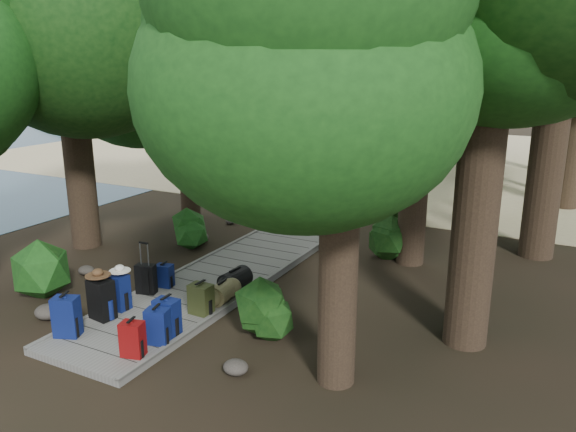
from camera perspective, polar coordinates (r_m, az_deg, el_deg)
The scene contains 50 objects.
ground at distance 12.76m, azimuth -4.33°, elevation -5.12°, with size 120.00×120.00×0.00m, color black.
sand_beach at distance 27.23m, azimuth 13.81°, elevation 5.64°, with size 40.00×22.00×0.02m, color #C9BB87.
water_bay at distance 52.20m, azimuth -20.11°, elevation 9.70°, with size 50.00×60.00×0.02m, color #2C4C5C.
distant_hill at distance 74.47m, azimuth -11.15°, elevation 11.82°, with size 32.00×16.00×12.00m, color black.
boardwalk at distance 13.54m, azimuth -2.10°, elevation -3.57°, with size 2.00×12.00×0.12m, color slate.
backpack_left_a at distance 9.96m, azimuth -21.59°, elevation -9.29°, with size 0.40×0.28×0.75m, color navy, non-canonical shape.
backpack_left_b at distance 10.39m, azimuth -18.44°, elevation -7.83°, with size 0.43×0.30×0.79m, color black, non-canonical shape.
backpack_left_c at distance 10.69m, azimuth -16.90°, elevation -7.22°, with size 0.39×0.28×0.72m, color navy, non-canonical shape.
backpack_left_d at distance 11.51m, azimuth -12.45°, elevation -5.82°, with size 0.33×0.24×0.50m, color navy, non-canonical shape.
backpack_right_a at distance 9.05m, azimuth -15.52°, elevation -11.79°, with size 0.34×0.24×0.61m, color maroon, non-canonical shape.
backpack_right_b at distance 9.31m, azimuth -13.13°, elevation -10.68°, with size 0.36×0.25×0.64m, color navy, non-canonical shape.
backpack_right_c at distance 9.56m, azimuth -12.20°, elevation -9.80°, with size 0.39×0.28×0.67m, color navy, non-canonical shape.
backpack_right_d at distance 10.19m, azimuth -8.84°, elevation -8.19°, with size 0.40×0.29×0.61m, color #3A441D, non-canonical shape.
duffel_right_khaki at distance 10.65m, azimuth -6.68°, elevation -7.70°, with size 0.38×0.57×0.38m, color brown, non-canonical shape.
duffel_right_black at distance 11.16m, azimuth -5.40°, elevation -6.48°, with size 0.40×0.64×0.40m, color black, non-canonical shape.
suitcase_on_boardwalk at distance 11.26m, azimuth -14.23°, elevation -6.21°, with size 0.38×0.21×0.58m, color black, non-canonical shape.
lone_suitcase_on_sand at distance 19.63m, azimuth 8.87°, elevation 3.23°, with size 0.44×0.25×0.69m, color black, non-canonical shape.
hat_brown at distance 10.25m, azimuth -18.78°, elevation -5.40°, with size 0.44×0.44×0.13m, color #51351E, non-canonical shape.
hat_white at distance 10.54m, azimuth -16.74°, elevation -5.04°, with size 0.39×0.39×0.13m, color silver, non-canonical shape.
kayak at distance 23.27m, azimuth 1.17°, elevation 4.90°, with size 0.74×3.37×0.34m, color #AD100E.
sun_lounger at distance 21.28m, azimuth 19.70°, elevation 3.38°, with size 0.64×1.97×0.64m, color silver, non-canonical shape.
tree_right_a at distance 7.28m, azimuth 5.56°, elevation 10.91°, with size 4.70×4.70×7.83m, color black, non-canonical shape.
tree_right_b at distance 8.89m, azimuth 20.18°, elevation 18.02°, with size 5.62×5.62×10.03m, color black, non-canonical shape.
tree_right_c at distance 12.49m, azimuth 13.44°, elevation 15.14°, with size 5.19×5.19×8.99m, color black, non-canonical shape.
tree_right_d at distance 13.97m, azimuth 26.40°, elevation 18.42°, with size 6.07×6.07×11.13m, color black, non-canonical shape.
tree_right_e at distance 17.35m, azimuth 20.02°, elevation 13.11°, with size 4.47×4.47×8.05m, color black, non-canonical shape.
tree_left_b at distance 14.33m, azimuth -21.60°, elevation 16.51°, with size 5.55×5.55×9.98m, color black, non-canonical shape.
tree_left_c at distance 16.21m, azimuth -10.47°, elevation 13.73°, with size 4.65×4.65×8.09m, color black, non-canonical shape.
tree_back_a at distance 26.35m, azimuth 10.73°, elevation 14.55°, with size 4.79×4.79×8.29m, color black, non-canonical shape.
tree_back_b at distance 26.63m, azimuth 19.08°, elevation 15.02°, with size 5.18×5.18×9.24m, color black, non-canonical shape.
tree_back_c at distance 25.66m, azimuth 24.95°, elevation 13.63°, with size 4.73×4.73×8.51m, color black, non-canonical shape.
tree_back_d at distance 26.95m, azimuth 1.65°, elevation 15.55°, with size 5.39×5.39×8.99m, color black, non-canonical shape.
palm_right_a at distance 16.26m, azimuth 14.91°, elevation 12.98°, with size 4.58×4.58×7.81m, color #103C11, non-canonical shape.
palm_right_b at distance 21.81m, azimuth 25.76°, elevation 14.86°, with size 4.96×4.96×9.58m, color #103C11, non-canonical shape.
palm_right_c at distance 22.69m, azimuth 18.59°, elevation 11.87°, with size 4.21×4.21×6.69m, color #103C11, non-canonical shape.
palm_left_a at distance 20.24m, azimuth -5.35°, elevation 13.66°, with size 4.84×4.84×7.69m, color #103C11, non-canonical shape.
rock_left_a at distance 11.10m, azimuth -23.22°, elevation -8.93°, with size 0.48×0.43×0.26m, color #4C473F, non-canonical shape.
rock_left_b at distance 12.98m, azimuth -19.81°, elevation -5.21°, with size 0.35×0.32×0.20m, color #4C473F, non-canonical shape.
rock_left_c at distance 14.49m, azimuth -9.10°, elevation -2.10°, with size 0.54×0.48×0.30m, color #4C473F, non-canonical shape.
rock_left_d at distance 16.01m, azimuth -5.90°, elevation -0.55°, with size 0.27×0.24×0.15m, color #4C473F, non-canonical shape.
rock_right_a at distance 8.64m, azimuth -5.33°, elevation -15.05°, with size 0.39×0.35×0.21m, color #4C473F, non-canonical shape.
rock_right_b at distance 10.65m, azimuth 4.69°, elevation -8.69°, with size 0.48×0.43×0.26m, color #4C473F, non-canonical shape.
rock_right_c at distance 13.25m, azimuth 5.35°, elevation -3.99°, with size 0.28×0.26×0.16m, color #4C473F, non-canonical shape.
rock_right_d at distance 14.83m, azimuth 11.81°, elevation -1.89°, with size 0.49×0.44×0.27m, color #4C473F, non-canonical shape.
shrub_left_a at distance 12.06m, azimuth -23.11°, elevation -4.83°, with size 1.23×1.23×1.11m, color #164414, non-canonical shape.
shrub_left_b at distance 14.16m, azimuth -10.03°, elevation -1.23°, with size 1.03×1.03×0.93m, color #164414, non-canonical shape.
shrub_left_c at distance 18.06m, azimuth -3.87°, elevation 2.71°, with size 1.09×1.09×0.98m, color #164414, non-canonical shape.
shrub_right_a at distance 9.44m, azimuth -2.77°, elevation -9.86°, with size 1.00×1.00×0.90m, color #164414, non-canonical shape.
shrub_right_b at distance 13.12m, azimuth 10.17°, elevation -2.26°, with size 1.19×1.19×1.07m, color #164414, non-canonical shape.
shrub_right_c at distance 16.31m, azimuth 10.50°, elevation 0.74°, with size 0.88×0.88×0.79m, color #164414, non-canonical shape.
Camera 1 is at (6.38, -10.09, 4.50)m, focal length 35.00 mm.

